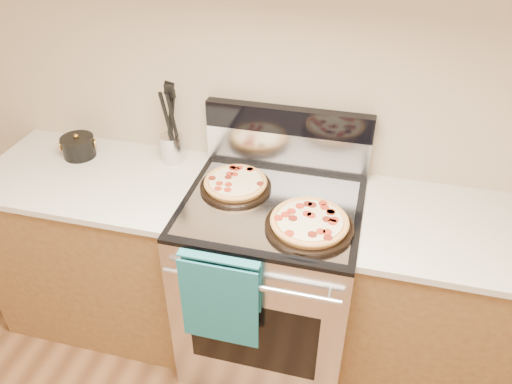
% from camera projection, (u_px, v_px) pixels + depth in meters
% --- Properties ---
extents(wall_back, '(4.00, 0.00, 4.00)m').
position_uv_depth(wall_back, '(292.00, 77.00, 2.15)').
color(wall_back, '#C5AD8E').
rests_on(wall_back, ground).
extents(range_body, '(0.76, 0.68, 0.90)m').
position_uv_depth(range_body, '(270.00, 282.00, 2.39)').
color(range_body, '#B7B7BC').
rests_on(range_body, ground).
extents(oven_window, '(0.56, 0.01, 0.40)m').
position_uv_depth(oven_window, '(253.00, 337.00, 2.13)').
color(oven_window, black).
rests_on(oven_window, range_body).
extents(cooktop, '(0.76, 0.68, 0.02)m').
position_uv_depth(cooktop, '(272.00, 205.00, 2.13)').
color(cooktop, black).
rests_on(cooktop, range_body).
extents(backsplash_lower, '(0.76, 0.06, 0.18)m').
position_uv_depth(backsplash_lower, '(287.00, 149.00, 2.31)').
color(backsplash_lower, silver).
rests_on(backsplash_lower, cooktop).
extents(backsplash_upper, '(0.76, 0.06, 0.12)m').
position_uv_depth(backsplash_upper, '(288.00, 120.00, 2.23)').
color(backsplash_upper, black).
rests_on(backsplash_upper, backsplash_lower).
extents(oven_handle, '(0.70, 0.03, 0.03)m').
position_uv_depth(oven_handle, '(250.00, 286.00, 1.89)').
color(oven_handle, silver).
rests_on(oven_handle, range_body).
extents(dish_towel, '(0.32, 0.05, 0.42)m').
position_uv_depth(dish_towel, '(221.00, 298.00, 1.97)').
color(dish_towel, '#187971').
rests_on(dish_towel, oven_handle).
extents(foil_sheet, '(0.70, 0.55, 0.01)m').
position_uv_depth(foil_sheet, '(270.00, 207.00, 2.09)').
color(foil_sheet, gray).
rests_on(foil_sheet, cooktop).
extents(cabinet_left, '(1.00, 0.62, 0.88)m').
position_uv_depth(cabinet_left, '(107.00, 249.00, 2.60)').
color(cabinet_left, brown).
rests_on(cabinet_left, ground).
extents(countertop_left, '(1.02, 0.64, 0.03)m').
position_uv_depth(countertop_left, '(90.00, 176.00, 2.34)').
color(countertop_left, beige).
rests_on(countertop_left, cabinet_left).
extents(cabinet_right, '(1.00, 0.62, 0.88)m').
position_uv_depth(cabinet_right, '(462.00, 314.00, 2.24)').
color(cabinet_right, brown).
rests_on(cabinet_right, ground).
extents(countertop_right, '(1.02, 0.64, 0.03)m').
position_uv_depth(countertop_right, '(489.00, 237.00, 1.98)').
color(countertop_right, beige).
rests_on(countertop_right, cabinet_right).
extents(pepperoni_pizza_back, '(0.35, 0.35, 0.04)m').
position_uv_depth(pepperoni_pizza_back, '(236.00, 184.00, 2.19)').
color(pepperoni_pizza_back, '#BA7E39').
rests_on(pepperoni_pizza_back, foil_sheet).
extents(pepperoni_pizza_front, '(0.45, 0.45, 0.05)m').
position_uv_depth(pepperoni_pizza_front, '(309.00, 223.00, 1.96)').
color(pepperoni_pizza_front, '#BA7E39').
rests_on(pepperoni_pizza_front, foil_sheet).
extents(utensil_crock, '(0.14, 0.14, 0.14)m').
position_uv_depth(utensil_crock, '(172.00, 148.00, 2.39)').
color(utensil_crock, silver).
rests_on(utensil_crock, countertop_left).
extents(saucepan, '(0.20, 0.20, 0.09)m').
position_uv_depth(saucepan, '(79.00, 148.00, 2.43)').
color(saucepan, black).
rests_on(saucepan, countertop_left).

